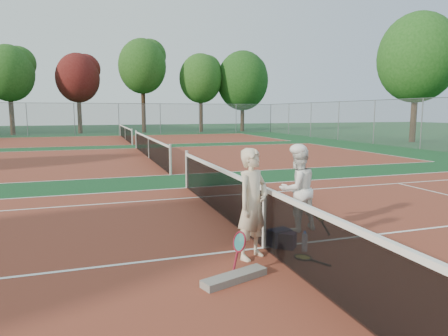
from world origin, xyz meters
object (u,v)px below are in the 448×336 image
at_px(water_bottle, 305,242).
at_px(racket_spare, 303,257).
at_px(net_main, 264,218).
at_px(sports_bag_navy, 279,237).
at_px(player_a, 253,204).
at_px(racket_red, 239,253).
at_px(player_b, 297,189).
at_px(racket_black_held, 318,223).
at_px(sports_bag_purple, 285,240).

bearing_deg(water_bottle, racket_spare, -123.17).
relative_size(net_main, sports_bag_navy, 30.74).
distance_m(player_a, water_bottle, 1.13).
xyz_separation_m(player_a, racket_red, (-0.40, -0.52, -0.55)).
distance_m(player_b, racket_spare, 1.67).
bearing_deg(net_main, racket_black_held, 10.68).
relative_size(player_b, sports_bag_navy, 4.39).
distance_m(racket_spare, sports_bag_purple, 0.54).
xyz_separation_m(player_b, sports_bag_purple, (-0.66, -0.83, -0.65)).
bearing_deg(sports_bag_navy, racket_black_held, 12.47).
relative_size(racket_red, racket_spare, 0.98).
height_order(player_b, racket_red, player_b).
bearing_deg(sports_bag_navy, water_bottle, -56.80).
bearing_deg(sports_bag_purple, net_main, 164.23).
bearing_deg(player_b, sports_bag_navy, 36.94).
relative_size(racket_spare, water_bottle, 2.00).
bearing_deg(sports_bag_purple, sports_bag_navy, 111.31).
bearing_deg(water_bottle, player_a, 178.83).
bearing_deg(racket_black_held, water_bottle, 38.04).
xyz_separation_m(racket_spare, sports_bag_navy, (-0.08, 0.65, 0.13)).
xyz_separation_m(player_a, racket_spare, (0.73, -0.28, -0.83)).
bearing_deg(racket_red, sports_bag_purple, 14.18).
height_order(net_main, player_b, player_b).
relative_size(racket_red, racket_black_held, 1.15).
distance_m(sports_bag_navy, water_bottle, 0.46).
distance_m(player_a, sports_bag_purple, 1.02).
relative_size(racket_black_held, racket_spare, 0.85).
bearing_deg(racket_spare, water_bottle, -59.09).
xyz_separation_m(net_main, sports_bag_purple, (0.34, -0.10, -0.38)).
distance_m(player_b, racket_black_held, 0.75).
distance_m(player_b, sports_bag_purple, 1.24).
relative_size(player_b, sports_bag_purple, 4.89).
bearing_deg(player_a, player_b, 8.11).
bearing_deg(player_a, water_bottle, -31.56).
height_order(racket_black_held, racket_spare, racket_black_held).
bearing_deg(sports_bag_navy, racket_red, -139.78).
bearing_deg(sports_bag_purple, water_bottle, -52.07).
height_order(player_a, player_b, player_a).
bearing_deg(sports_bag_purple, racket_spare, -86.10).
xyz_separation_m(racket_red, water_bottle, (1.30, 0.50, -0.14)).
xyz_separation_m(net_main, racket_black_held, (1.14, 0.21, -0.26)).
xyz_separation_m(net_main, racket_spare, (0.38, -0.62, -0.49)).
xyz_separation_m(player_a, racket_black_held, (1.49, 0.56, -0.59)).
height_order(racket_red, water_bottle, racket_red).
relative_size(player_a, sports_bag_navy, 4.72).
distance_m(racket_black_held, water_bottle, 0.83).
xyz_separation_m(racket_spare, sports_bag_purple, (-0.04, 0.52, 0.12)).
relative_size(player_a, racket_black_held, 3.31).
height_order(racket_spare, water_bottle, water_bottle).
relative_size(player_a, racket_spare, 2.81).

